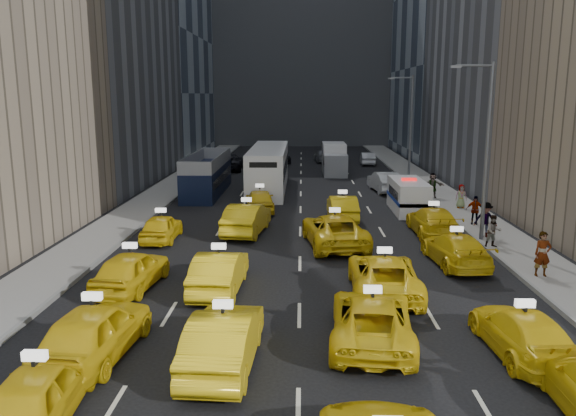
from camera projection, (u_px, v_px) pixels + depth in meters
The scene contains 38 objects.
ground at pixel (299, 340), 17.30m from camera, with size 160.00×160.00×0.00m, color black.
sidewalk_west at pixel (161, 195), 42.03m from camera, with size 3.00×90.00×0.15m, color gray.
sidewalk_east at pixel (442, 196), 41.53m from camera, with size 3.00×90.00×0.15m, color gray.
curb_west at pixel (180, 194), 41.99m from camera, with size 0.15×90.00×0.18m, color slate.
curb_east at pixel (423, 195), 41.56m from camera, with size 0.15×90.00×0.18m, color slate.
building_backdrop at pixel (302, 9), 83.87m from camera, with size 30.00×12.00×40.00m, color slate.
streetlight_near at pixel (485, 146), 27.86m from camera, with size 2.15×0.22×9.00m.
streetlight_far at pixel (409, 125), 47.46m from camera, with size 2.15×0.22×9.00m.
taxi_0 at pixel (38, 393), 12.85m from camera, with size 1.68×4.17×1.42m, color yellow.
taxi_4 at pixel (95, 331), 15.97m from camera, with size 1.94×4.81×1.64m, color yellow.
taxi_5 at pixel (224, 339), 15.51m from camera, with size 1.68×4.83×1.59m, color yellow.
taxi_6 at pixel (372, 319), 17.07m from camera, with size 2.41×5.23×1.45m, color yellow.
taxi_7 at pixel (522, 333), 16.22m from camera, with size 1.89×4.64×1.35m, color yellow.
taxi_8 at pixel (131, 270), 21.70m from camera, with size 1.80×4.49×1.53m, color yellow.
taxi_9 at pixel (219, 271), 21.52m from camera, with size 1.64×4.70×1.55m, color yellow.
taxi_10 at pixel (384, 275), 21.13m from camera, with size 2.50×5.42×1.51m, color yellow.
taxi_11 at pixel (456, 249), 24.78m from camera, with size 1.99×4.90×1.42m, color yellow.
taxi_12 at pixel (161, 227), 28.97m from camera, with size 1.63×4.05×1.38m, color yellow.
taxi_13 at pixel (247, 219), 30.38m from camera, with size 1.76×5.05×1.66m, color yellow.
taxi_14 at pixel (334, 230), 27.90m from camera, with size 2.68×5.81×1.62m, color yellow.
taxi_15 at pixel (433, 221), 30.09m from camera, with size 2.12×5.20×1.51m, color yellow.
taxi_16 at pixel (260, 200), 36.11m from camera, with size 1.75×4.36×1.49m, color yellow.
taxi_17 at pixel (342, 208), 33.74m from camera, with size 1.59×4.55×1.50m, color yellow.
nypd_van at pixel (408, 197), 36.03m from camera, with size 2.12×5.16×2.19m.
double_decker at pixel (207, 174), 42.68m from camera, with size 3.42×10.46×2.99m.
city_bus at pixel (269, 169), 44.49m from camera, with size 3.24×13.05×3.35m.
box_truck at pixel (334, 159), 53.34m from camera, with size 2.86×6.46×2.86m.
misc_car_0 at pixel (384, 182), 43.55m from camera, with size 1.67×4.77×1.57m, color #AFB3B7.
misc_car_1 at pixel (229, 162), 56.13m from camera, with size 2.67×5.79×1.61m, color black.
misc_car_2 at pixel (323, 156), 62.80m from camera, with size 1.88×4.63×1.34m, color slate.
misc_car_3 at pixel (281, 159), 59.51m from camera, with size 1.68×4.17×1.42m, color black.
misc_car_4 at pixel (367, 159), 60.29m from camera, with size 1.42×4.08×1.34m, color #B4B6BD.
pedestrian_0 at pixel (543, 254), 22.76m from camera, with size 0.68×0.44×1.86m, color gray.
pedestrian_1 at pixel (494, 231), 27.13m from camera, with size 0.77×0.42×1.58m, color gray.
pedestrian_2 at pixel (485, 220), 29.05m from camera, with size 1.18×0.49×1.83m, color gray.
pedestrian_3 at pixel (475, 210), 31.95m from camera, with size 0.96×0.44×1.64m, color gray.
pedestrian_4 at pixel (461, 196), 36.56m from camera, with size 0.76×0.41×1.55m, color gray.
pedestrian_5 at pixel (432, 185), 40.23m from camera, with size 1.65×0.47×1.78m, color gray.
Camera 1 is at (0.05, -16.15, 7.43)m, focal length 35.00 mm.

